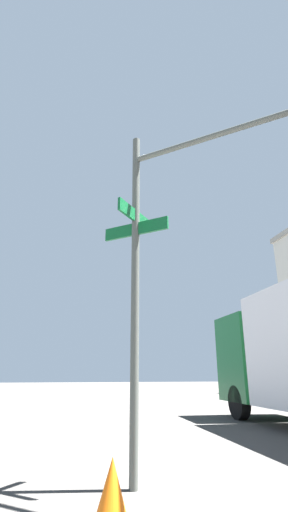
{
  "coord_description": "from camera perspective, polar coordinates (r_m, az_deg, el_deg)",
  "views": [
    {
      "loc": [
        -2.2,
        -7.87,
        1.37
      ],
      "look_at": [
        -7.4,
        -6.83,
        3.16
      ],
      "focal_mm": 24.38,
      "sensor_mm": 36.0,
      "label": 1
    }
  ],
  "objects": [
    {
      "name": "traffic_signal_near",
      "position": [
        5.02,
        11.19,
        8.26
      ],
      "size": [
        2.23,
        2.65,
        5.14
      ],
      "color": "#474C47",
      "rests_on": "ground_plane"
    },
    {
      "name": "traffic_cone",
      "position": [
        4.0,
        -5.29,
        -34.12
      ],
      "size": [
        0.36,
        0.36,
        0.6
      ],
      "primitive_type": "cone",
      "color": "orange",
      "rests_on": "ground_plane"
    }
  ]
}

